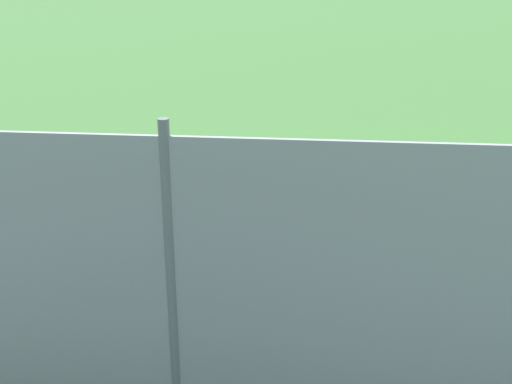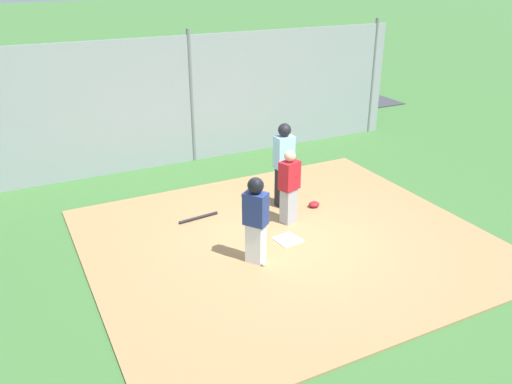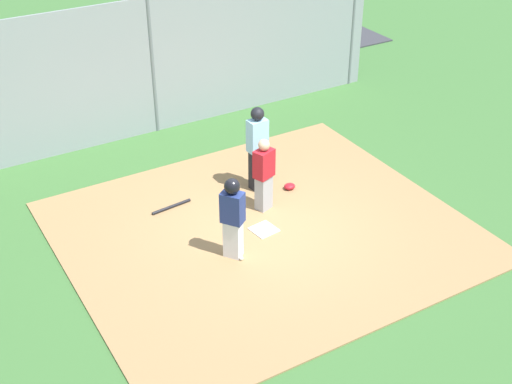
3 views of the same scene
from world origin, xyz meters
name	(u,v)px [view 1 (image 1 of 3)]	position (x,y,z in m)	size (l,w,h in m)	color
ground_plane	(237,233)	(0.00, 0.00, 0.00)	(140.00, 140.00, 0.00)	#3D6B33
dirt_infield	(237,233)	(0.00, 0.00, 0.01)	(7.20, 6.40, 0.03)	#9E774C
home_plate	(237,231)	(0.00, 0.00, 0.04)	(0.44, 0.44, 0.02)	white
catcher	(207,204)	(-0.39, -0.66, 0.80)	(0.44, 0.37, 1.51)	#9E9EA3
umpire	(179,210)	(-0.68, -1.38, 0.99)	(0.39, 0.28, 1.81)	black
runner	(290,177)	(0.87, 0.40, 0.91)	(0.43, 0.46, 1.57)	silver
baseball_bat	(303,278)	(1.17, -1.58, 0.06)	(0.06, 0.06, 0.85)	black
catcher_mask	(153,252)	(-1.22, -1.00, 0.09)	(0.24, 0.20, 0.12)	#B21923
baseball	(287,218)	(0.82, 0.59, 0.07)	(0.07, 0.07, 0.07)	white
backstop_fence	(172,299)	(0.00, -4.94, 1.60)	(12.00, 0.10, 3.35)	#93999E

